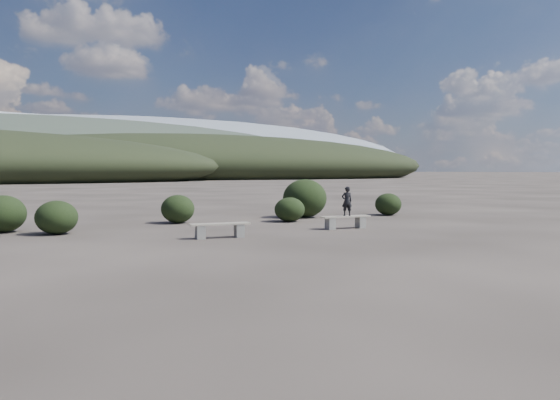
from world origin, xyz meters
TOP-DOWN VIEW (x-y plane):
  - ground at (0.00, 0.00)m, footprint 1200.00×1200.00m
  - bench_left at (-1.99, 4.69)m, footprint 1.72×0.54m
  - bench_right at (2.55, 5.15)m, footprint 1.71×0.47m
  - seated_person at (2.59, 5.15)m, footprint 0.40×0.31m
  - shrub_a at (-6.00, 7.79)m, footprint 1.23×1.23m
  - shrub_b at (-1.79, 9.49)m, footprint 1.20×1.20m
  - shrub_c at (2.09, 8.18)m, footprint 1.13×1.13m
  - shrub_d at (3.49, 9.50)m, footprint 1.78×1.78m
  - shrub_e at (7.22, 8.88)m, footprint 1.12×1.12m
  - shrub_f at (-7.42, 9.05)m, footprint 1.36×1.36m
  - mountain_ridges at (-7.48, 339.06)m, footprint 500.00×400.00m

SIDE VIEW (x-z plane):
  - ground at x=0.00m, z-range 0.00..0.00m
  - bench_left at x=-1.99m, z-range 0.05..0.47m
  - bench_right at x=2.55m, z-range 0.05..0.47m
  - shrub_c at x=2.09m, z-range 0.00..0.90m
  - shrub_e at x=7.22m, z-range 0.00..0.93m
  - shrub_a at x=-6.00m, z-range 0.00..1.01m
  - shrub_b at x=-1.79m, z-range 0.00..1.03m
  - shrub_f at x=-7.42m, z-range 0.00..1.15m
  - shrub_d at x=3.49m, z-range 0.00..1.55m
  - seated_person at x=2.59m, z-range 0.42..1.38m
  - mountain_ridges at x=-7.48m, z-range -17.16..38.84m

